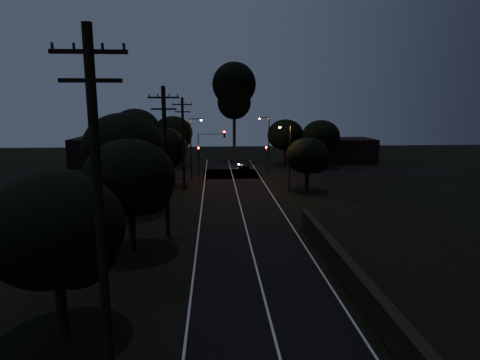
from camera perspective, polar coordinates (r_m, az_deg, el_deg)
ground at (r=17.34m, az=5.55°, el=-23.45°), size 160.00×160.00×0.00m
road_surface at (r=46.36m, az=-0.56°, el=-1.39°), size 60.00×70.00×0.03m
retaining_wall at (r=21.92m, az=25.34°, el=-14.93°), size 6.93×26.00×1.60m
utility_pole_near at (r=13.12m, az=-19.32°, el=-5.27°), size 2.20×0.30×12.00m
utility_pole_mid at (r=29.63m, az=-10.54°, el=2.79°), size 2.20×0.30×11.00m
utility_pole_far at (r=46.48m, az=-8.07°, el=5.36°), size 2.20×0.30×10.50m
tree_left_a at (r=17.99m, az=-24.36°, el=-6.81°), size 5.63×5.63×7.11m
tree_left_b at (r=27.00m, az=-15.02°, el=0.06°), size 5.95×5.95×7.56m
tree_left_c at (r=37.04m, az=-15.85°, el=4.27°), size 7.14×7.14×9.02m
tree_left_d at (r=48.66m, az=-10.59°, el=4.46°), size 5.58×5.58×7.08m
tree_far_nw at (r=64.50m, az=-9.36°, el=6.48°), size 6.27×6.27×7.94m
tree_far_w at (r=61.17m, az=-14.41°, el=6.81°), size 7.16×7.16×9.13m
tree_far_ne at (r=65.27m, az=6.67°, el=6.28°), size 5.83×5.83×7.38m
tree_far_e at (r=63.45m, az=11.62°, el=6.01°), size 5.81×5.81×7.38m
tree_right_a at (r=45.68m, az=9.82°, el=3.29°), size 4.81×4.81×6.11m
tall_pine at (r=69.27m, az=-0.84°, el=12.65°), size 7.37×7.37×16.75m
building_left at (r=68.85m, az=-18.46°, el=3.87°), size 10.00×8.00×4.40m
building_right at (r=71.22m, az=14.76°, el=4.12°), size 9.00×7.00×4.00m
signal_left at (r=54.61m, az=-5.91°, el=3.40°), size 0.28×0.35×4.10m
signal_right at (r=55.02m, az=3.72°, el=3.49°), size 0.28×0.35×4.10m
signal_mast at (r=54.41m, az=-4.16°, el=4.99°), size 3.70×0.35×6.25m
streetlight_a at (r=52.47m, az=-6.80°, el=5.06°), size 1.66×0.26×8.00m
streetlight_b at (r=58.88m, az=3.93°, el=5.72°), size 1.66×0.26×8.00m
streetlight_c at (r=45.24m, az=6.91°, el=3.80°), size 1.46×0.26×7.50m
car at (r=60.63m, az=0.61°, el=2.03°), size 1.67×3.56×1.18m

